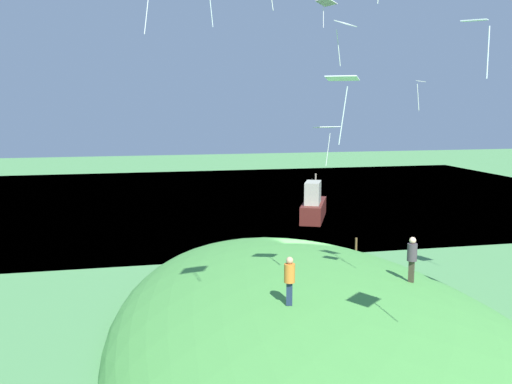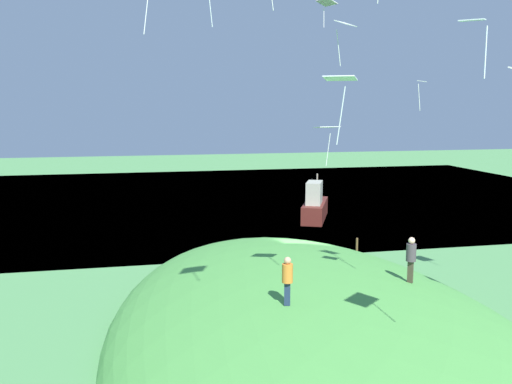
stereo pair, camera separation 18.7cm
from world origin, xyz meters
name	(u,v)px [view 1 (the left image)]	position (x,y,z in m)	size (l,w,h in m)	color
ground_plane	(300,281)	(0.00, 0.00, 0.00)	(160.00, 160.00, 0.00)	#509050
lake_water	(219,199)	(-28.68, 0.00, -0.20)	(47.71, 80.00, 0.40)	#375E75
grass_hill	(319,355)	(8.82, -1.96, 0.00)	(30.34, 16.03, 5.70)	#4D9A44
boat_on_lake	(313,206)	(-15.60, 5.86, 1.13)	(6.20, 3.92, 3.60)	#56201A
person_on_hilltop	(290,275)	(10.70, -3.68, 3.80)	(0.45, 0.45, 1.64)	#1D2D49
person_watching_kites	(412,254)	(8.62, 1.80, 3.65)	(0.54, 0.54, 1.79)	#3E3829
kite_2	(477,25)	(13.48, 0.82, 11.46)	(0.80, 0.82, 1.63)	white
kite_3	(327,129)	(0.16, 1.26, 8.10)	(0.99, 1.29, 2.05)	white
kite_6	(420,84)	(-4.51, 8.97, 10.58)	(0.77, 0.77, 1.86)	silver
kite_8	(342,82)	(11.01, -2.12, 10.00)	(1.10, 1.20, 2.14)	white
kite_9	(345,26)	(1.48, 1.61, 13.07)	(1.22, 1.26, 2.12)	white
kite_10	(326,3)	(-2.73, 2.12, 14.85)	(1.27, 1.06, 1.51)	silver
mooring_post	(356,246)	(-4.40, 4.98, 0.54)	(0.14, 0.14, 1.09)	brown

